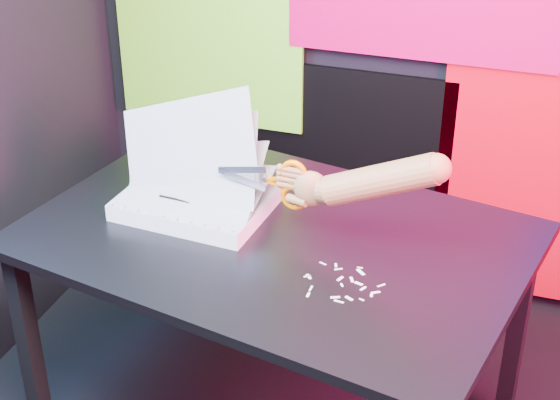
% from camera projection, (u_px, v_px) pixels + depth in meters
% --- Properties ---
extents(room, '(3.01, 3.01, 2.71)m').
position_uv_depth(room, '(423.00, 126.00, 1.54)').
color(room, black).
rests_on(room, ground).
extents(backdrop, '(2.88, 0.05, 2.08)m').
position_uv_depth(backdrop, '(510.00, 66.00, 2.92)').
color(backdrop, red).
rests_on(backdrop, ground).
extents(work_table, '(1.49, 1.13, 0.75)m').
position_uv_depth(work_table, '(276.00, 257.00, 2.40)').
color(work_table, black).
rests_on(work_table, ground).
extents(printout_stack, '(0.48, 0.33, 0.38)m').
position_uv_depth(printout_stack, '(195.00, 200.00, 2.46)').
color(printout_stack, silver).
rests_on(printout_stack, work_table).
extents(scissors, '(0.27, 0.03, 0.15)m').
position_uv_depth(scissors, '(287.00, 184.00, 2.29)').
color(scissors, silver).
rests_on(scissors, printout_stack).
extents(hand_forearm, '(0.45, 0.11, 0.22)m').
position_uv_depth(hand_forearm, '(368.00, 181.00, 2.18)').
color(hand_forearm, '#995035').
rests_on(hand_forearm, work_table).
extents(paper_clippings, '(0.21, 0.17, 0.00)m').
position_uv_depth(paper_clippings, '(345.00, 284.00, 2.15)').
color(paper_clippings, beige).
rests_on(paper_clippings, work_table).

